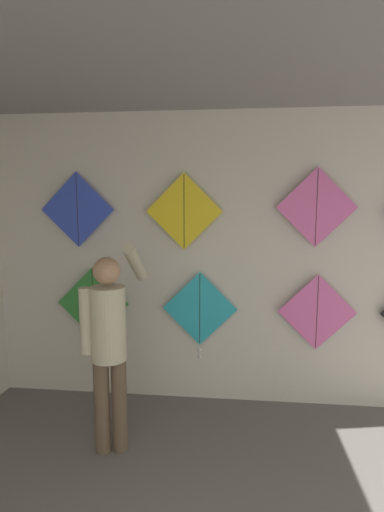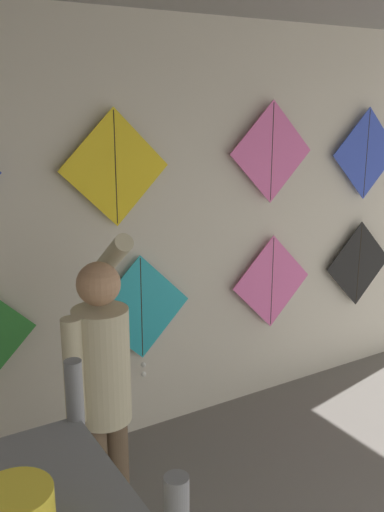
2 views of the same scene
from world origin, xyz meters
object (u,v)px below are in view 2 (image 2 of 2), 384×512
at_px(kite_1, 141,310).
at_px(kite_5, 115,168).
at_px(shopkeeper, 102,385).
at_px(kite_6, 272,152).
at_px(kite_3, 359,264).
at_px(kite_7, 366,154).
at_px(kite_2, 272,282).

xyz_separation_m(kite_1, kite_5, (-0.15, 0.00, 0.95)).
height_order(shopkeeper, kite_6, kite_6).
relative_size(kite_3, kite_6, 1.00).
relative_size(shopkeeper, kite_5, 2.30).
bearing_deg(kite_5, kite_7, 0.00).
xyz_separation_m(kite_2, kite_3, (0.93, 0.00, 0.00)).
distance_m(kite_3, kite_7, 0.92).
xyz_separation_m(kite_3, kite_7, (-0.01, 0.00, 0.92)).
bearing_deg(kite_2, kite_3, 0.00).
bearing_deg(shopkeeper, kite_1, 37.06).
bearing_deg(kite_3, shopkeeper, -162.16).
bearing_deg(kite_6, kite_2, 0.00).
relative_size(shopkeeper, kite_3, 2.30).
bearing_deg(kite_1, kite_6, 0.02).
height_order(kite_5, kite_7, kite_5).
bearing_deg(kite_7, kite_3, 0.00).
relative_size(kite_2, kite_5, 1.00).
bearing_deg(kite_7, kite_6, 180.00).
bearing_deg(kite_3, kite_6, 180.00).
xyz_separation_m(kite_5, kite_7, (2.16, 0.00, -0.01)).
xyz_separation_m(kite_3, kite_6, (-0.97, 0.00, 0.97)).
relative_size(kite_1, kite_2, 1.19).
distance_m(shopkeeper, kite_7, 2.93).
bearing_deg(kite_1, kite_5, 179.84).
height_order(kite_2, kite_3, kite_3).
bearing_deg(kite_6, kite_1, -179.98).
bearing_deg(kite_2, shopkeeper, -153.70).
bearing_deg(kite_6, kite_3, 0.00).
relative_size(kite_1, kite_6, 1.19).
bearing_deg(kite_1, kite_2, 0.02).
bearing_deg(shopkeeper, kite_7, 1.28).
bearing_deg(kite_7, kite_5, 180.00).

